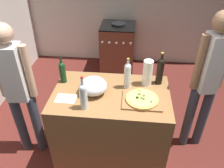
{
  "coord_description": "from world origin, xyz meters",
  "views": [
    {
      "loc": [
        0.22,
        -1.26,
        2.34
      ],
      "look_at": [
        0.01,
        0.74,
        0.95
      ],
      "focal_mm": 35.66,
      "sensor_mm": 36.0,
      "label": 1
    }
  ],
  "objects_px": {
    "wine_bottle_dark": "(83,95)",
    "wine_bottle_amber": "(160,70)",
    "stove": "(118,47)",
    "person_in_stripes": "(18,87)",
    "mixing_bowl": "(93,86)",
    "wine_bottle_clear": "(62,71)",
    "person_in_red": "(207,79)",
    "wine_bottle_green": "(127,75)",
    "paper_towel_roll": "(148,73)",
    "pizza": "(142,99)"
  },
  "relations": [
    {
      "from": "wine_bottle_amber",
      "to": "stove",
      "type": "distance_m",
      "value": 2.01
    },
    {
      "from": "stove",
      "to": "person_in_stripes",
      "type": "distance_m",
      "value": 2.38
    },
    {
      "from": "paper_towel_roll",
      "to": "person_in_stripes",
      "type": "relative_size",
      "value": 0.18
    },
    {
      "from": "wine_bottle_green",
      "to": "person_in_stripes",
      "type": "height_order",
      "value": "person_in_stripes"
    },
    {
      "from": "person_in_red",
      "to": "mixing_bowl",
      "type": "bearing_deg",
      "value": -169.5
    },
    {
      "from": "wine_bottle_amber",
      "to": "wine_bottle_clear",
      "type": "bearing_deg",
      "value": -175.68
    },
    {
      "from": "wine_bottle_clear",
      "to": "wine_bottle_amber",
      "type": "relative_size",
      "value": 0.8
    },
    {
      "from": "pizza",
      "to": "paper_towel_roll",
      "type": "bearing_deg",
      "value": 80.07
    },
    {
      "from": "wine_bottle_green",
      "to": "wine_bottle_dark",
      "type": "bearing_deg",
      "value": -135.61
    },
    {
      "from": "wine_bottle_green",
      "to": "paper_towel_roll",
      "type": "bearing_deg",
      "value": 20.92
    },
    {
      "from": "pizza",
      "to": "wine_bottle_dark",
      "type": "distance_m",
      "value": 0.6
    },
    {
      "from": "paper_towel_roll",
      "to": "wine_bottle_green",
      "type": "relative_size",
      "value": 0.84
    },
    {
      "from": "wine_bottle_amber",
      "to": "wine_bottle_green",
      "type": "bearing_deg",
      "value": -161.24
    },
    {
      "from": "wine_bottle_green",
      "to": "mixing_bowl",
      "type": "bearing_deg",
      "value": -158.14
    },
    {
      "from": "wine_bottle_amber",
      "to": "stove",
      "type": "bearing_deg",
      "value": 108.6
    },
    {
      "from": "mixing_bowl",
      "to": "wine_bottle_dark",
      "type": "relative_size",
      "value": 0.82
    },
    {
      "from": "mixing_bowl",
      "to": "person_in_red",
      "type": "xyz_separation_m",
      "value": [
        1.21,
        0.23,
        0.02
      ]
    },
    {
      "from": "wine_bottle_clear",
      "to": "wine_bottle_amber",
      "type": "distance_m",
      "value": 1.09
    },
    {
      "from": "mixing_bowl",
      "to": "wine_bottle_clear",
      "type": "height_order",
      "value": "wine_bottle_clear"
    },
    {
      "from": "mixing_bowl",
      "to": "wine_bottle_amber",
      "type": "bearing_deg",
      "value": 20.31
    },
    {
      "from": "wine_bottle_green",
      "to": "person_in_red",
      "type": "xyz_separation_m",
      "value": [
        0.86,
        0.08,
        -0.05
      ]
    },
    {
      "from": "wine_bottle_dark",
      "to": "wine_bottle_amber",
      "type": "relative_size",
      "value": 0.94
    },
    {
      "from": "wine_bottle_amber",
      "to": "stove",
      "type": "height_order",
      "value": "wine_bottle_amber"
    },
    {
      "from": "mixing_bowl",
      "to": "person_in_stripes",
      "type": "bearing_deg",
      "value": -174.91
    },
    {
      "from": "mixing_bowl",
      "to": "wine_bottle_dark",
      "type": "xyz_separation_m",
      "value": [
        -0.05,
        -0.25,
        0.06
      ]
    },
    {
      "from": "wine_bottle_dark",
      "to": "wine_bottle_clear",
      "type": "relative_size",
      "value": 1.17
    },
    {
      "from": "wine_bottle_green",
      "to": "person_in_stripes",
      "type": "distance_m",
      "value": 1.17
    },
    {
      "from": "mixing_bowl",
      "to": "stove",
      "type": "bearing_deg",
      "value": 87.4
    },
    {
      "from": "wine_bottle_amber",
      "to": "paper_towel_roll",
      "type": "bearing_deg",
      "value": -164.84
    },
    {
      "from": "wine_bottle_dark",
      "to": "person_in_stripes",
      "type": "distance_m",
      "value": 0.78
    },
    {
      "from": "wine_bottle_clear",
      "to": "wine_bottle_amber",
      "type": "xyz_separation_m",
      "value": [
        1.08,
        0.08,
        0.03
      ]
    },
    {
      "from": "wine_bottle_green",
      "to": "person_in_stripes",
      "type": "xyz_separation_m",
      "value": [
        -1.15,
        -0.21,
        -0.1
      ]
    },
    {
      "from": "wine_bottle_green",
      "to": "wine_bottle_dark",
      "type": "relative_size",
      "value": 1.0
    },
    {
      "from": "paper_towel_roll",
      "to": "wine_bottle_amber",
      "type": "relative_size",
      "value": 0.79
    },
    {
      "from": "person_in_stripes",
      "to": "paper_towel_roll",
      "type": "bearing_deg",
      "value": 12.18
    },
    {
      "from": "paper_towel_roll",
      "to": "stove",
      "type": "distance_m",
      "value": 2.0
    },
    {
      "from": "wine_bottle_dark",
      "to": "person_in_red",
      "type": "bearing_deg",
      "value": 20.61
    },
    {
      "from": "paper_towel_roll",
      "to": "person_in_stripes",
      "type": "distance_m",
      "value": 1.4
    },
    {
      "from": "paper_towel_roll",
      "to": "person_in_stripes",
      "type": "bearing_deg",
      "value": -167.82
    },
    {
      "from": "wine_bottle_green",
      "to": "person_in_red",
      "type": "bearing_deg",
      "value": 5.58
    },
    {
      "from": "mixing_bowl",
      "to": "wine_bottle_amber",
      "type": "relative_size",
      "value": 0.77
    },
    {
      "from": "pizza",
      "to": "mixing_bowl",
      "type": "relative_size",
      "value": 1.14
    },
    {
      "from": "pizza",
      "to": "wine_bottle_green",
      "type": "bearing_deg",
      "value": 125.71
    },
    {
      "from": "wine_bottle_clear",
      "to": "person_in_red",
      "type": "bearing_deg",
      "value": 1.65
    },
    {
      "from": "mixing_bowl",
      "to": "wine_bottle_amber",
      "type": "height_order",
      "value": "wine_bottle_amber"
    },
    {
      "from": "mixing_bowl",
      "to": "paper_towel_roll",
      "type": "xyz_separation_m",
      "value": [
        0.57,
        0.22,
        0.06
      ]
    },
    {
      "from": "pizza",
      "to": "wine_bottle_dark",
      "type": "bearing_deg",
      "value": -163.92
    },
    {
      "from": "wine_bottle_dark",
      "to": "person_in_stripes",
      "type": "height_order",
      "value": "person_in_stripes"
    },
    {
      "from": "mixing_bowl",
      "to": "person_in_stripes",
      "type": "height_order",
      "value": "person_in_stripes"
    },
    {
      "from": "paper_towel_roll",
      "to": "wine_bottle_green",
      "type": "bearing_deg",
      "value": -159.08
    }
  ]
}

